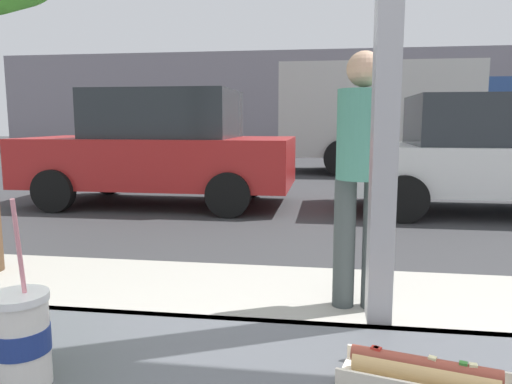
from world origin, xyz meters
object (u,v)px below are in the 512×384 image
object	(u,v)px
soda_cup_right	(21,338)
parked_car_red	(161,148)
parked_car_white	(495,154)
hotdog_tray_far	(423,374)
pedestrian	(362,164)
box_truck	(406,113)

from	to	relation	value
soda_cup_right	parked_car_red	world-z (taller)	parked_car_red
parked_car_red	parked_car_white	world-z (taller)	parked_car_red
hotdog_tray_far	parked_car_red	world-z (taller)	parked_car_red
soda_cup_right	pedestrian	world-z (taller)	pedestrian
parked_car_white	box_truck	size ratio (longest dim) A/B	0.69
parked_car_white	box_truck	bearing A→B (deg)	94.79
soda_cup_right	parked_car_red	size ratio (longest dim) A/B	0.07
parked_car_white	pedestrian	world-z (taller)	pedestrian
soda_cup_right	box_truck	bearing A→B (deg)	79.05
box_truck	pedestrian	world-z (taller)	box_truck
parked_car_red	parked_car_white	bearing A→B (deg)	0.00
box_truck	pedestrian	distance (m)	10.18
parked_car_red	box_truck	size ratio (longest dim) A/B	0.65
parked_car_white	hotdog_tray_far	bearing A→B (deg)	-108.23
soda_cup_right	hotdog_tray_far	xyz separation A→B (m)	(0.63, 0.09, -0.06)
parked_car_white	parked_car_red	bearing A→B (deg)	180.00
hotdog_tray_far	pedestrian	bearing A→B (deg)	88.80
hotdog_tray_far	parked_car_red	size ratio (longest dim) A/B	0.07
soda_cup_right	parked_car_white	size ratio (longest dim) A/B	0.07
parked_car_white	box_truck	distance (m)	5.63
hotdog_tray_far	box_truck	xyz separation A→B (m)	(1.78, 12.40, 0.58)
box_truck	hotdog_tray_far	bearing A→B (deg)	-98.18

